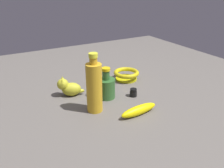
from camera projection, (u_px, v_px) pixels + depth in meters
ground at (112, 97)px, 1.14m from camera, size 2.00×2.00×0.00m
bowl at (126, 74)px, 1.33m from camera, size 0.14×0.14×0.05m
banana at (139, 110)px, 0.99m from camera, size 0.18×0.05×0.04m
bottle_short at (106, 87)px, 1.12m from camera, size 0.09×0.09×0.15m
bottle_tall at (94, 87)px, 0.98m from camera, size 0.07×0.07×0.26m
cat_figurine at (69, 87)px, 1.14m from camera, size 0.13×0.09×0.10m
nail_polish_jar at (133, 93)px, 1.14m from camera, size 0.04×0.04×0.04m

